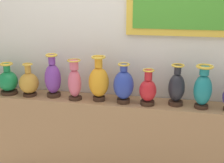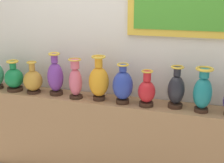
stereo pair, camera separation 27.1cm
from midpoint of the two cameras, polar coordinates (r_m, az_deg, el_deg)
The scene contains 11 objects.
display_shelf at distance 2.94m, azimuth -2.69°, elevation -11.09°, with size 2.85×0.31×0.82m, color #99704C.
back_wall at distance 2.82m, azimuth -1.59°, elevation 9.19°, with size 4.84×0.14×2.80m.
vase_emerald at distance 3.12m, azimuth -21.76°, elevation 0.05°, with size 0.19×0.19×0.32m.
vase_ochre at distance 3.00m, azimuth -18.24°, elevation -0.30°, with size 0.19×0.19×0.32m.
vase_violet at distance 2.89m, azimuth -13.99°, elevation 0.56°, with size 0.15×0.15×0.42m.
vase_rose at distance 2.78m, azimuth -10.02°, elevation -0.06°, with size 0.13×0.13×0.38m.
vase_amber at distance 2.72m, azimuth -5.43°, elevation 0.01°, with size 0.19×0.19×0.42m.
vase_cobalt at distance 2.65m, azimuth -0.69°, elevation -0.73°, with size 0.18×0.18×0.37m.
vase_crimson at distance 2.62m, azimuth 3.98°, elevation -1.70°, with size 0.15×0.15×0.33m.
vase_onyx at distance 2.63m, azimuth 9.47°, elevation -1.20°, with size 0.15×0.15×0.37m.
vase_teal at distance 2.60m, azimuth 14.29°, elevation -1.32°, with size 0.15×0.15×0.38m.
Camera 1 is at (0.53, -2.55, 1.78)m, focal length 47.46 mm.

